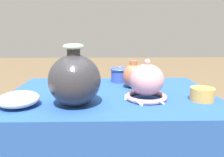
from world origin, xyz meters
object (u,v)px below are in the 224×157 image
object	(u,v)px
cup_wide_cobalt	(120,74)
jar_round_terracotta	(133,76)
vase_tall_bulbous	(75,80)
vase_dome_bell	(147,83)
bowl_shallow_ivory	(19,99)
pot_squat_ochre	(202,94)
bowl_shallow_teal	(150,78)
mosaic_tile_box	(77,78)

from	to	relation	value
cup_wide_cobalt	jar_round_terracotta	bearing A→B (deg)	-65.75
vase_tall_bulbous	vase_dome_bell	distance (m)	0.32
vase_tall_bulbous	bowl_shallow_ivory	bearing A→B (deg)	-176.89
bowl_shallow_ivory	pot_squat_ochre	bearing A→B (deg)	4.33
pot_squat_ochre	vase_dome_bell	bearing A→B (deg)	173.97
pot_squat_ochre	bowl_shallow_ivory	bearing A→B (deg)	-175.67
vase_tall_bulbous	bowl_shallow_teal	world-z (taller)	vase_tall_bulbous
mosaic_tile_box	jar_round_terracotta	xyz separation A→B (m)	(0.32, -0.10, 0.03)
vase_dome_bell	pot_squat_ochre	xyz separation A→B (m)	(0.24, -0.03, -0.05)
bowl_shallow_teal	jar_round_terracotta	size ratio (longest dim) A/B	0.91
cup_wide_cobalt	bowl_shallow_teal	xyz separation A→B (m)	(0.18, -0.01, -0.02)
cup_wide_cobalt	bowl_shallow_teal	distance (m)	0.18
mosaic_tile_box	jar_round_terracotta	world-z (taller)	jar_round_terracotta
vase_tall_bulbous	bowl_shallow_teal	bearing A→B (deg)	45.98
vase_dome_bell	jar_round_terracotta	bearing A→B (deg)	100.22
bowl_shallow_teal	pot_squat_ochre	xyz separation A→B (m)	(0.16, -0.35, 0.01)
pot_squat_ochre	jar_round_terracotta	world-z (taller)	jar_round_terracotta
bowl_shallow_ivory	pot_squat_ochre	xyz separation A→B (m)	(0.77, 0.06, -0.00)
vase_tall_bulbous	mosaic_tile_box	distance (m)	0.38
cup_wide_cobalt	mosaic_tile_box	bearing A→B (deg)	-171.21
vase_dome_bell	pot_squat_ochre	size ratio (longest dim) A/B	1.90
vase_tall_bulbous	pot_squat_ochre	size ratio (longest dim) A/B	2.40
cup_wide_cobalt	pot_squat_ochre	distance (m)	0.50
cup_wide_cobalt	jar_round_terracotta	size ratio (longest dim) A/B	0.81
mosaic_tile_box	cup_wide_cobalt	size ratio (longest dim) A/B	1.31
cup_wide_cobalt	bowl_shallow_teal	bearing A→B (deg)	-3.65
pot_squat_ochre	jar_round_terracotta	distance (m)	0.36
bowl_shallow_ivory	bowl_shallow_teal	distance (m)	0.74
jar_round_terracotta	pot_squat_ochre	bearing A→B (deg)	-39.27
vase_dome_bell	bowl_shallow_teal	distance (m)	0.34
mosaic_tile_box	bowl_shallow_teal	world-z (taller)	mosaic_tile_box
jar_round_terracotta	vase_dome_bell	bearing A→B (deg)	-79.78
mosaic_tile_box	jar_round_terracotta	distance (m)	0.33
vase_dome_bell	bowl_shallow_teal	bearing A→B (deg)	76.13
cup_wide_cobalt	bowl_shallow_ivory	distance (m)	0.61
bowl_shallow_ivory	pot_squat_ochre	distance (m)	0.78
vase_tall_bulbous	jar_round_terracotta	size ratio (longest dim) A/B	1.70
cup_wide_cobalt	jar_round_terracotta	xyz separation A→B (m)	(0.06, -0.14, 0.02)
vase_tall_bulbous	mosaic_tile_box	world-z (taller)	vase_tall_bulbous
bowl_shallow_teal	cup_wide_cobalt	bearing A→B (deg)	176.35
bowl_shallow_teal	vase_tall_bulbous	bearing A→B (deg)	-134.02
bowl_shallow_ivory	jar_round_terracotta	world-z (taller)	jar_round_terracotta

